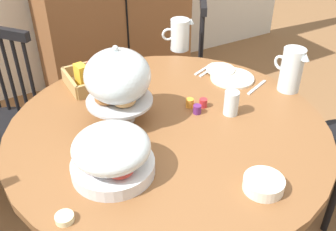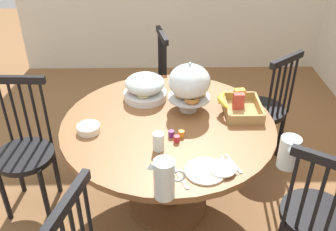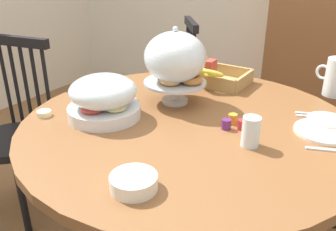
{
  "view_description": "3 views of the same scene",
  "coord_description": "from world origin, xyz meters",
  "px_view_note": "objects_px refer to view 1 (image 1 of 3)",
  "views": [
    {
      "loc": [
        -0.67,
        -1.24,
        1.7
      ],
      "look_at": [
        -0.01,
        -0.08,
        0.79
      ],
      "focal_mm": 41.52,
      "sensor_mm": 36.0,
      "label": 1
    },
    {
      "loc": [
        2.01,
        -0.12,
        2.06
      ],
      "look_at": [
        -0.01,
        -0.08,
        0.79
      ],
      "focal_mm": 40.54,
      "sensor_mm": 36.0,
      "label": 2
    },
    {
      "loc": [
        0.64,
        -1.24,
        1.37
      ],
      "look_at": [
        -0.11,
        -0.08,
        0.74
      ],
      "focal_mm": 38.6,
      "sensor_mm": 36.0,
      "label": 3
    }
  ],
  "objects_px": {
    "cereal_basket": "(98,77)",
    "china_plate_small": "(220,69)",
    "pastry_stand_with_dome": "(118,79)",
    "cereal_bowl": "(264,184)",
    "windsor_chair_far_side": "(179,75)",
    "china_plate_large": "(232,78)",
    "orange_juice_pitcher": "(291,72)",
    "drinking_glass": "(231,103)",
    "milk_pitcher": "(180,36)",
    "windsor_chair_host_seat": "(3,127)",
    "dining_table": "(168,158)",
    "fruit_platter_covered": "(112,154)",
    "butter_dish": "(65,218)"
  },
  "relations": [
    {
      "from": "cereal_basket",
      "to": "china_plate_small",
      "type": "bearing_deg",
      "value": -17.73
    },
    {
      "from": "pastry_stand_with_dome",
      "to": "cereal_bowl",
      "type": "height_order",
      "value": "pastry_stand_with_dome"
    },
    {
      "from": "cereal_basket",
      "to": "windsor_chair_far_side",
      "type": "bearing_deg",
      "value": 26.72
    },
    {
      "from": "china_plate_large",
      "to": "pastry_stand_with_dome",
      "type": "bearing_deg",
      "value": -175.71
    },
    {
      "from": "orange_juice_pitcher",
      "to": "drinking_glass",
      "type": "xyz_separation_m",
      "value": [
        -0.37,
        -0.03,
        -0.04
      ]
    },
    {
      "from": "milk_pitcher",
      "to": "cereal_basket",
      "type": "relative_size",
      "value": 0.6
    },
    {
      "from": "china_plate_large",
      "to": "cereal_bowl",
      "type": "relative_size",
      "value": 1.57
    },
    {
      "from": "pastry_stand_with_dome",
      "to": "china_plate_small",
      "type": "height_order",
      "value": "pastry_stand_with_dome"
    },
    {
      "from": "windsor_chair_host_seat",
      "to": "china_plate_large",
      "type": "distance_m",
      "value": 1.26
    },
    {
      "from": "pastry_stand_with_dome",
      "to": "cereal_basket",
      "type": "distance_m",
      "value": 0.36
    },
    {
      "from": "dining_table",
      "to": "fruit_platter_covered",
      "type": "distance_m",
      "value": 0.44
    },
    {
      "from": "windsor_chair_host_seat",
      "to": "china_plate_small",
      "type": "bearing_deg",
      "value": -25.27
    },
    {
      "from": "milk_pitcher",
      "to": "orange_juice_pitcher",
      "type": "bearing_deg",
      "value": -71.86
    },
    {
      "from": "dining_table",
      "to": "butter_dish",
      "type": "relative_size",
      "value": 22.6
    },
    {
      "from": "pastry_stand_with_dome",
      "to": "butter_dish",
      "type": "relative_size",
      "value": 5.73
    },
    {
      "from": "dining_table",
      "to": "milk_pitcher",
      "type": "bearing_deg",
      "value": 55.24
    },
    {
      "from": "orange_juice_pitcher",
      "to": "china_plate_large",
      "type": "height_order",
      "value": "orange_juice_pitcher"
    },
    {
      "from": "windsor_chair_far_side",
      "to": "orange_juice_pitcher",
      "type": "height_order",
      "value": "windsor_chair_far_side"
    },
    {
      "from": "china_plate_large",
      "to": "butter_dish",
      "type": "xyz_separation_m",
      "value": [
        -1.02,
        -0.47,
        0.01
      ]
    },
    {
      "from": "cereal_basket",
      "to": "cereal_bowl",
      "type": "distance_m",
      "value": 0.98
    },
    {
      "from": "milk_pitcher",
      "to": "drinking_glass",
      "type": "height_order",
      "value": "milk_pitcher"
    },
    {
      "from": "china_plate_small",
      "to": "cereal_basket",
      "type": "bearing_deg",
      "value": 162.27
    },
    {
      "from": "milk_pitcher",
      "to": "butter_dish",
      "type": "relative_size",
      "value": 3.16
    },
    {
      "from": "dining_table",
      "to": "china_plate_small",
      "type": "bearing_deg",
      "value": 30.4
    },
    {
      "from": "fruit_platter_covered",
      "to": "milk_pitcher",
      "type": "bearing_deg",
      "value": 46.26
    },
    {
      "from": "windsor_chair_host_seat",
      "to": "butter_dish",
      "type": "relative_size",
      "value": 16.25
    },
    {
      "from": "windsor_chair_host_seat",
      "to": "dining_table",
      "type": "bearing_deg",
      "value": -52.87
    },
    {
      "from": "windsor_chair_host_seat",
      "to": "cereal_basket",
      "type": "relative_size",
      "value": 3.09
    },
    {
      "from": "drinking_glass",
      "to": "pastry_stand_with_dome",
      "type": "bearing_deg",
      "value": 155.44
    },
    {
      "from": "pastry_stand_with_dome",
      "to": "drinking_glass",
      "type": "distance_m",
      "value": 0.5
    },
    {
      "from": "pastry_stand_with_dome",
      "to": "milk_pitcher",
      "type": "height_order",
      "value": "pastry_stand_with_dome"
    },
    {
      "from": "windsor_chair_far_side",
      "to": "cereal_bowl",
      "type": "xyz_separation_m",
      "value": [
        -0.45,
        -1.29,
        0.31
      ]
    },
    {
      "from": "orange_juice_pitcher",
      "to": "china_plate_small",
      "type": "relative_size",
      "value": 1.42
    },
    {
      "from": "butter_dish",
      "to": "windsor_chair_host_seat",
      "type": "bearing_deg",
      "value": 93.04
    },
    {
      "from": "windsor_chair_far_side",
      "to": "drinking_glass",
      "type": "relative_size",
      "value": 8.86
    },
    {
      "from": "windsor_chair_far_side",
      "to": "windsor_chair_host_seat",
      "type": "xyz_separation_m",
      "value": [
        -1.14,
        -0.03,
        0.0
      ]
    },
    {
      "from": "windsor_chair_host_seat",
      "to": "milk_pitcher",
      "type": "bearing_deg",
      "value": -8.29
    },
    {
      "from": "cereal_basket",
      "to": "china_plate_small",
      "type": "xyz_separation_m",
      "value": [
        0.6,
        -0.19,
        -0.03
      ]
    },
    {
      "from": "china_plate_small",
      "to": "butter_dish",
      "type": "bearing_deg",
      "value": -150.85
    },
    {
      "from": "cereal_basket",
      "to": "pastry_stand_with_dome",
      "type": "bearing_deg",
      "value": -94.71
    },
    {
      "from": "china_plate_small",
      "to": "fruit_platter_covered",
      "type": "bearing_deg",
      "value": -151.24
    },
    {
      "from": "china_plate_large",
      "to": "butter_dish",
      "type": "distance_m",
      "value": 1.12
    },
    {
      "from": "china_plate_large",
      "to": "drinking_glass",
      "type": "distance_m",
      "value": 0.32
    },
    {
      "from": "milk_pitcher",
      "to": "cereal_bowl",
      "type": "xyz_separation_m",
      "value": [
        -0.34,
        -1.12,
        -0.06
      ]
    },
    {
      "from": "milk_pitcher",
      "to": "china_plate_small",
      "type": "xyz_separation_m",
      "value": [
        0.04,
        -0.35,
        -0.06
      ]
    },
    {
      "from": "fruit_platter_covered",
      "to": "cereal_bowl",
      "type": "distance_m",
      "value": 0.53
    },
    {
      "from": "china_plate_small",
      "to": "cereal_bowl",
      "type": "relative_size",
      "value": 1.07
    },
    {
      "from": "butter_dish",
      "to": "pastry_stand_with_dome",
      "type": "bearing_deg",
      "value": 48.12
    },
    {
      "from": "windsor_chair_host_seat",
      "to": "drinking_glass",
      "type": "relative_size",
      "value": 8.86
    },
    {
      "from": "windsor_chair_host_seat",
      "to": "pastry_stand_with_dome",
      "type": "height_order",
      "value": "pastry_stand_with_dome"
    }
  ]
}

